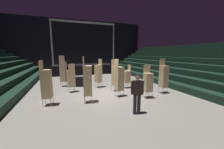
{
  "coord_description": "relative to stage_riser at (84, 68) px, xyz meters",
  "views": [
    {
      "loc": [
        -2.45,
        -7.92,
        2.64
      ],
      "look_at": [
        0.17,
        -0.63,
        1.4
      ],
      "focal_mm": 21.2,
      "sensor_mm": 36.0,
      "label": 1
    }
  ],
  "objects": [
    {
      "name": "stage_riser",
      "position": [
        0.0,
        0.0,
        0.0
      ],
      "size": [
        7.84,
        3.37,
        6.36
      ],
      "color": "black",
      "rests_on": "ground_plane"
    },
    {
      "name": "chair_stack_mid_left",
      "position": [
        -3.36,
        -10.65,
        0.49
      ],
      "size": [
        0.53,
        0.53,
        2.31
      ],
      "rotation": [
        0.0,
        0.0,
        4.49
      ],
      "color": "#B2B5BA",
      "rests_on": "ground_plane"
    },
    {
      "name": "arena_end_wall",
      "position": [
        0.0,
        5.08,
        3.33
      ],
      "size": [
        22.0,
        0.3,
        8.0
      ],
      "primitive_type": "cube",
      "color": "black",
      "rests_on": "ground_plane"
    },
    {
      "name": "equipment_road_case",
      "position": [
        -1.52,
        -7.03,
        -0.29
      ],
      "size": [
        1.03,
        0.83,
        0.75
      ],
      "primitive_type": "cube",
      "rotation": [
        0.0,
        0.0,
        -0.29
      ],
      "color": "black",
      "rests_on": "ground_plane"
    },
    {
      "name": "chair_stack_aisle_right",
      "position": [
        2.13,
        -11.39,
        0.32
      ],
      "size": [
        0.49,
        0.49,
        1.96
      ],
      "rotation": [
        0.0,
        0.0,
        3.02
      ],
      "color": "#B2B5BA",
      "rests_on": "ground_plane"
    },
    {
      "name": "chair_stack_front_right",
      "position": [
        0.64,
        -10.57,
        0.49
      ],
      "size": [
        0.49,
        0.49,
        2.31
      ],
      "rotation": [
        0.0,
        0.0,
        4.85
      ],
      "color": "#B2B5BA",
      "rests_on": "ground_plane"
    },
    {
      "name": "ground_plane",
      "position": [
        0.0,
        -9.92,
        -0.72
      ],
      "size": [
        22.0,
        30.0,
        0.1
      ],
      "primitive_type": "cube",
      "color": "gray"
    },
    {
      "name": "bleacher_bank_right",
      "position": [
        8.0,
        -8.92,
        1.13
      ],
      "size": [
        6.0,
        24.0,
        3.6
      ],
      "rotation": [
        0.0,
        0.0,
        -1.57
      ],
      "color": "black",
      "rests_on": "ground_plane"
    },
    {
      "name": "chair_stack_aisle_left",
      "position": [
        3.65,
        -10.94,
        0.49
      ],
      "size": [
        0.45,
        0.45,
        2.31
      ],
      "rotation": [
        0.0,
        0.0,
        3.17
      ],
      "color": "#B2B5BA",
      "rests_on": "ground_plane"
    },
    {
      "name": "chair_stack_mid_right",
      "position": [
        -0.02,
        -7.96,
        0.44
      ],
      "size": [
        0.57,
        0.57,
        2.22
      ],
      "rotation": [
        0.0,
        0.0,
        1.93
      ],
      "color": "#B2B5BA",
      "rests_on": "ground_plane"
    },
    {
      "name": "chair_stack_front_left",
      "position": [
        0.89,
        -9.31,
        0.44
      ],
      "size": [
        0.61,
        0.61,
        2.22
      ],
      "rotation": [
        0.0,
        0.0,
        3.75
      ],
      "color": "#B2B5BA",
      "rests_on": "ground_plane"
    },
    {
      "name": "chair_stack_rear_centre",
      "position": [
        -2.58,
        -6.74,
        0.57
      ],
      "size": [
        0.56,
        0.56,
        2.48
      ],
      "rotation": [
        0.0,
        0.0,
        5.95
      ],
      "color": "#B2B5BA",
      "rests_on": "ground_plane"
    },
    {
      "name": "man_with_tie",
      "position": [
        0.42,
        -13.06,
        0.35
      ],
      "size": [
        0.57,
        0.31,
        1.79
      ],
      "rotation": [
        0.0,
        0.0,
        2.93
      ],
      "color": "black",
      "rests_on": "ground_plane"
    },
    {
      "name": "chair_stack_rear_left",
      "position": [
        -2.08,
        -8.61,
        0.32
      ],
      "size": [
        0.54,
        0.54,
        1.96
      ],
      "rotation": [
        0.0,
        0.0,
        0.26
      ],
      "color": "#B2B5BA",
      "rests_on": "ground_plane"
    },
    {
      "name": "chair_stack_rear_right",
      "position": [
        2.0,
        -8.87,
        0.24
      ],
      "size": [
        0.45,
        0.45,
        1.79
      ],
      "rotation": [
        0.0,
        0.0,
        1.6
      ],
      "color": "#B2B5BA",
      "rests_on": "ground_plane"
    },
    {
      "name": "chair_stack_mid_centre",
      "position": [
        -1.35,
        -10.95,
        0.57
      ],
      "size": [
        0.51,
        0.51,
        2.48
      ],
      "rotation": [
        0.0,
        0.0,
        4.53
      ],
      "color": "#B2B5BA",
      "rests_on": "ground_plane"
    }
  ]
}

